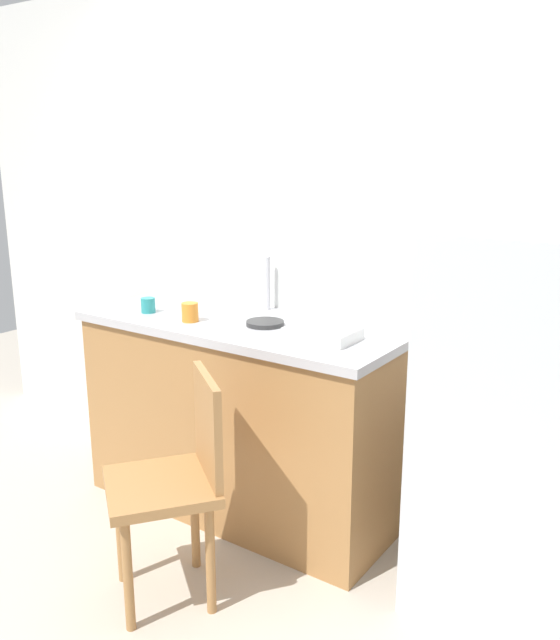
# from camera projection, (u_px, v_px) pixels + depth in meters

# --- Properties ---
(ground_plane) EXTENTS (8.00, 8.00, 0.00)m
(ground_plane) POSITION_uv_depth(u_px,v_px,m) (181.00, 586.00, 2.64)
(ground_plane) COLOR #BCB2A3
(back_wall) EXTENTS (4.80, 0.10, 2.53)m
(back_wall) POSITION_uv_depth(u_px,v_px,m) (316.00, 243.00, 3.13)
(back_wall) COLOR silver
(back_wall) RESTS_ON ground_plane
(cabinet_base) EXTENTS (1.50, 0.60, 0.89)m
(cabinet_base) POSITION_uv_depth(u_px,v_px,m) (243.00, 419.00, 3.15)
(cabinet_base) COLOR #A87542
(cabinet_base) RESTS_ON ground_plane
(countertop) EXTENTS (1.54, 0.64, 0.04)m
(countertop) POSITION_uv_depth(u_px,v_px,m) (241.00, 325.00, 3.03)
(countertop) COLOR #B7B7BC
(countertop) RESTS_ON cabinet_base
(faucet) EXTENTS (0.02, 0.02, 0.26)m
(faucet) POSITION_uv_depth(u_px,v_px,m) (268.00, 283.00, 3.21)
(faucet) COLOR #B7B7BC
(faucet) RESTS_ON countertop
(refrigerator) EXTENTS (0.58, 0.60, 1.43)m
(refrigerator) POSITION_uv_depth(u_px,v_px,m) (512.00, 427.00, 2.40)
(refrigerator) COLOR silver
(refrigerator) RESTS_ON ground_plane
(chair) EXTENTS (0.56, 0.56, 0.89)m
(chair) POSITION_uv_depth(u_px,v_px,m) (177.00, 477.00, 2.49)
(chair) COLOR #A87542
(chair) RESTS_ON ground_plane
(dish_tray) EXTENTS (0.28, 0.20, 0.05)m
(dish_tray) POSITION_uv_depth(u_px,v_px,m) (323.00, 333.00, 2.72)
(dish_tray) COLOR white
(dish_tray) RESTS_ON countertop
(hotplate) EXTENTS (0.17, 0.17, 0.02)m
(hotplate) POSITION_uv_depth(u_px,v_px,m) (265.00, 323.00, 2.95)
(hotplate) COLOR #2D2D2D
(hotplate) RESTS_ON countertop
(cup_orange) EXTENTS (0.08, 0.08, 0.09)m
(cup_orange) POSITION_uv_depth(u_px,v_px,m) (190.00, 312.00, 3.01)
(cup_orange) COLOR orange
(cup_orange) RESTS_ON countertop
(cup_teal) EXTENTS (0.07, 0.07, 0.07)m
(cup_teal) POSITION_uv_depth(u_px,v_px,m) (148.00, 305.00, 3.17)
(cup_teal) COLOR teal
(cup_teal) RESTS_ON countertop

